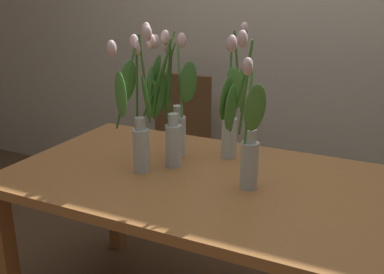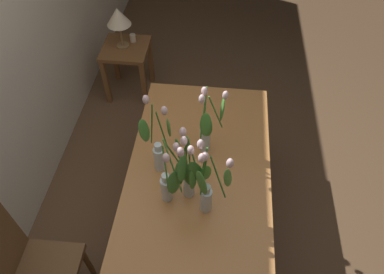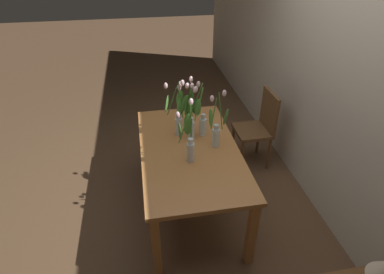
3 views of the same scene
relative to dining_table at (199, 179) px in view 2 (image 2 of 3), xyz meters
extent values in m
plane|color=brown|center=(0.00, 0.00, -0.65)|extent=(18.00, 18.00, 0.00)
cube|color=#B7753D|center=(0.00, 0.00, 0.07)|extent=(1.60, 0.90, 0.04)
cube|color=#B7753D|center=(0.74, -0.39, -0.30)|extent=(0.07, 0.07, 0.70)
cube|color=#B7753D|center=(0.74, 0.39, -0.30)|extent=(0.07, 0.07, 0.70)
cylinder|color=silver|center=(-0.26, -0.06, 0.18)|extent=(0.07, 0.07, 0.18)
cylinder|color=silver|center=(-0.26, -0.06, 0.30)|extent=(0.04, 0.04, 0.05)
cylinder|color=silver|center=(-0.26, -0.06, 0.15)|extent=(0.06, 0.06, 0.11)
cylinder|color=#3D752D|center=(-0.25, -0.04, 0.47)|extent=(0.03, 0.04, 0.35)
ellipsoid|color=silver|center=(-0.24, -0.02, 0.65)|extent=(0.04, 0.04, 0.06)
ellipsoid|color=#4C8E38|center=(-0.25, 0.01, 0.38)|extent=(0.09, 0.06, 0.18)
cylinder|color=#3D752D|center=(-0.28, -0.12, 0.45)|extent=(0.05, 0.10, 0.30)
ellipsoid|color=silver|center=(-0.30, -0.17, 0.60)|extent=(0.04, 0.04, 0.06)
ellipsoid|color=#4C8E38|center=(-0.27, -0.17, 0.44)|extent=(0.11, 0.08, 0.18)
cylinder|color=#3D752D|center=(-0.28, -0.04, 0.45)|extent=(0.04, 0.03, 0.32)
ellipsoid|color=silver|center=(-0.29, -0.03, 0.61)|extent=(0.04, 0.04, 0.06)
ellipsoid|color=#4C8E38|center=(-0.33, -0.04, 0.46)|extent=(0.08, 0.10, 0.18)
cylinder|color=silver|center=(-0.21, 0.17, 0.18)|extent=(0.07, 0.07, 0.18)
cylinder|color=silver|center=(-0.21, 0.17, 0.30)|extent=(0.04, 0.04, 0.05)
cylinder|color=silver|center=(-0.21, 0.17, 0.15)|extent=(0.06, 0.06, 0.11)
cylinder|color=#56933D|center=(-0.26, 0.12, 0.47)|extent=(0.08, 0.10, 0.34)
ellipsoid|color=silver|center=(-0.30, 0.07, 0.65)|extent=(0.04, 0.04, 0.06)
ellipsoid|color=#427F33|center=(-0.26, 0.07, 0.47)|extent=(0.12, 0.06, 0.18)
cylinder|color=#56933D|center=(-0.26, 0.15, 0.44)|extent=(0.08, 0.04, 0.30)
ellipsoid|color=silver|center=(-0.30, 0.14, 0.60)|extent=(0.04, 0.04, 0.06)
ellipsoid|color=#427F33|center=(-0.29, 0.11, 0.37)|extent=(0.07, 0.08, 0.18)
cylinder|color=#56933D|center=(-0.18, 0.12, 0.45)|extent=(0.07, 0.09, 0.31)
ellipsoid|color=silver|center=(-0.14, 0.07, 0.61)|extent=(0.04, 0.04, 0.06)
ellipsoid|color=#427F33|center=(-0.13, 0.10, 0.45)|extent=(0.08, 0.07, 0.18)
cylinder|color=silver|center=(0.18, -0.02, 0.18)|extent=(0.07, 0.07, 0.18)
cylinder|color=silver|center=(0.18, -0.02, 0.30)|extent=(0.04, 0.04, 0.05)
cylinder|color=silver|center=(0.18, -0.02, 0.15)|extent=(0.06, 0.06, 0.11)
cylinder|color=#478433|center=(0.14, -0.01, 0.46)|extent=(0.09, 0.03, 0.32)
ellipsoid|color=silver|center=(0.09, 0.00, 0.62)|extent=(0.04, 0.04, 0.06)
ellipsoid|color=#4C8E38|center=(0.09, -0.03, 0.43)|extent=(0.06, 0.08, 0.17)
cylinder|color=#478433|center=(0.19, -0.08, 0.43)|extent=(0.02, 0.10, 0.26)
ellipsoid|color=silver|center=(0.20, -0.13, 0.57)|extent=(0.04, 0.04, 0.06)
ellipsoid|color=#4C8E38|center=(0.23, -0.12, 0.43)|extent=(0.10, 0.04, 0.18)
cylinder|color=#478433|center=(0.16, -0.01, 0.47)|extent=(0.05, 0.02, 0.35)
ellipsoid|color=silver|center=(0.14, -0.01, 0.64)|extent=(0.04, 0.04, 0.06)
ellipsoid|color=#4C8E38|center=(0.11, -0.03, 0.40)|extent=(0.05, 0.08, 0.17)
cylinder|color=silver|center=(-0.17, 0.05, 0.18)|extent=(0.07, 0.07, 0.18)
cylinder|color=silver|center=(-0.17, 0.05, 0.30)|extent=(0.04, 0.04, 0.05)
cylinder|color=silver|center=(-0.17, 0.05, 0.15)|extent=(0.06, 0.06, 0.11)
cylinder|color=#3D752D|center=(-0.20, 0.08, 0.44)|extent=(0.05, 0.06, 0.29)
ellipsoid|color=silver|center=(-0.22, 0.10, 0.58)|extent=(0.04, 0.04, 0.06)
ellipsoid|color=#427F33|center=(-0.25, 0.09, 0.40)|extent=(0.08, 0.07, 0.17)
cylinder|color=#3D752D|center=(-0.22, 0.00, 0.44)|extent=(0.09, 0.09, 0.28)
ellipsoid|color=silver|center=(-0.27, -0.05, 0.59)|extent=(0.04, 0.04, 0.06)
ellipsoid|color=#427F33|center=(-0.23, -0.05, 0.41)|extent=(0.10, 0.08, 0.18)
cylinder|color=#3D752D|center=(-0.21, 0.03, 0.45)|extent=(0.08, 0.03, 0.31)
ellipsoid|color=silver|center=(-0.25, 0.02, 0.61)|extent=(0.04, 0.04, 0.06)
ellipsoid|color=#427F33|center=(-0.25, 0.00, 0.43)|extent=(0.05, 0.12, 0.18)
cylinder|color=#3D752D|center=(-0.19, 0.06, 0.46)|extent=(0.04, 0.02, 0.33)
ellipsoid|color=silver|center=(-0.21, 0.06, 0.62)|extent=(0.04, 0.04, 0.06)
ellipsoid|color=#427F33|center=(-0.24, 0.05, 0.38)|extent=(0.05, 0.10, 0.18)
cylinder|color=silver|center=(0.00, 0.25, 0.18)|extent=(0.07, 0.07, 0.18)
cylinder|color=silver|center=(0.00, 0.25, 0.30)|extent=(0.04, 0.04, 0.05)
cylinder|color=silver|center=(0.00, 0.25, 0.15)|extent=(0.06, 0.06, 0.11)
cylinder|color=#478433|center=(0.02, 0.27, 0.47)|extent=(0.04, 0.05, 0.35)
ellipsoid|color=silver|center=(0.04, 0.29, 0.65)|extent=(0.04, 0.04, 0.06)
ellipsoid|color=#4C8E38|center=(0.02, 0.32, 0.41)|extent=(0.08, 0.08, 0.17)
cylinder|color=#478433|center=(0.01, 0.22, 0.44)|extent=(0.02, 0.05, 0.30)
ellipsoid|color=silver|center=(0.01, 0.19, 0.59)|extent=(0.04, 0.04, 0.06)
ellipsoid|color=#4C8E38|center=(0.05, 0.18, 0.42)|extent=(0.10, 0.04, 0.18)
cube|color=brown|center=(-0.64, 0.86, -0.20)|extent=(0.41, 0.41, 0.04)
cylinder|color=brown|center=(-0.46, 0.70, -0.43)|extent=(0.04, 0.04, 0.43)
cylinder|color=brown|center=(-0.47, 1.04, -0.43)|extent=(0.04, 0.04, 0.43)
cube|color=brown|center=(1.51, 0.85, -0.12)|extent=(0.44, 0.44, 0.04)
cube|color=brown|center=(1.32, 0.66, -0.39)|extent=(0.04, 0.04, 0.51)
cube|color=brown|center=(1.70, 0.66, -0.39)|extent=(0.04, 0.04, 0.51)
cube|color=brown|center=(1.32, 1.04, -0.39)|extent=(0.04, 0.04, 0.51)
cube|color=brown|center=(1.70, 1.04, -0.39)|extent=(0.04, 0.04, 0.51)
cylinder|color=olive|center=(1.52, 0.87, -0.09)|extent=(0.12, 0.12, 0.02)
cylinder|color=olive|center=(1.52, 0.87, 0.03)|extent=(0.02, 0.02, 0.22)
cone|color=beige|center=(1.52, 0.87, 0.22)|extent=(0.22, 0.22, 0.16)
cylinder|color=beige|center=(1.61, 0.79, -0.06)|extent=(0.06, 0.06, 0.07)
camera|label=1|loc=(0.66, -1.49, 0.80)|focal=41.51mm
camera|label=2|loc=(-1.32, -0.09, 1.95)|focal=33.74mm
camera|label=3|loc=(2.36, -0.39, 1.77)|focal=29.46mm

